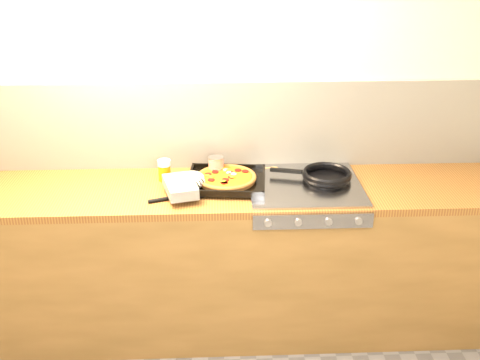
{
  "coord_description": "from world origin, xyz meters",
  "views": [
    {
      "loc": [
        -0.02,
        -1.63,
        2.18
      ],
      "look_at": [
        0.1,
        1.08,
        0.95
      ],
      "focal_mm": 42.0,
      "sensor_mm": 36.0,
      "label": 1
    }
  ],
  "objects_px": {
    "pizza_on_tray": "(214,180)",
    "tomato_can": "(216,167)",
    "frying_pan": "(326,176)",
    "juice_glass": "(164,170)"
  },
  "relations": [
    {
      "from": "tomato_can",
      "to": "juice_glass",
      "type": "distance_m",
      "value": 0.29
    },
    {
      "from": "tomato_can",
      "to": "juice_glass",
      "type": "xyz_separation_m",
      "value": [
        -0.28,
        -0.03,
        0.0
      ]
    },
    {
      "from": "pizza_on_tray",
      "to": "frying_pan",
      "type": "bearing_deg",
      "value": 4.09
    },
    {
      "from": "tomato_can",
      "to": "pizza_on_tray",
      "type": "bearing_deg",
      "value": -95.34
    },
    {
      "from": "frying_pan",
      "to": "juice_glass",
      "type": "height_order",
      "value": "juice_glass"
    },
    {
      "from": "pizza_on_tray",
      "to": "tomato_can",
      "type": "distance_m",
      "value": 0.14
    },
    {
      "from": "frying_pan",
      "to": "tomato_can",
      "type": "relative_size",
      "value": 3.9
    },
    {
      "from": "pizza_on_tray",
      "to": "tomato_can",
      "type": "xyz_separation_m",
      "value": [
        0.01,
        0.14,
        0.02
      ]
    },
    {
      "from": "frying_pan",
      "to": "juice_glass",
      "type": "xyz_separation_m",
      "value": [
        -0.88,
        0.07,
        0.02
      ]
    },
    {
      "from": "juice_glass",
      "to": "pizza_on_tray",
      "type": "bearing_deg",
      "value": -21.95
    }
  ]
}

